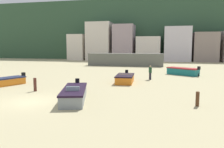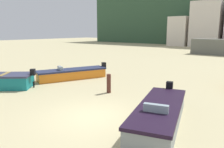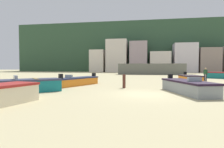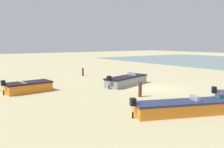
% 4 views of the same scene
% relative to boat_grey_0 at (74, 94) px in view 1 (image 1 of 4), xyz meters
% --- Properties ---
extents(ground_plane, '(160.00, 160.00, 0.00)m').
position_rel_boat_grey_0_xyz_m(ground_plane, '(-2.63, -1.01, -0.44)').
color(ground_plane, tan).
extents(headland_hill, '(90.00, 32.00, 16.73)m').
position_rel_boat_grey_0_xyz_m(headland_hill, '(-2.63, 64.99, 7.93)').
color(headland_hill, '#315137').
rests_on(headland_hill, ground).
extents(harbor_pier, '(14.29, 2.40, 2.39)m').
position_rel_boat_grey_0_xyz_m(harbor_pier, '(-1.33, 28.99, 0.76)').
color(harbor_pier, '#63635A').
rests_on(harbor_pier, ground).
extents(townhouse_far_left, '(4.45, 6.06, 6.93)m').
position_rel_boat_grey_0_xyz_m(townhouse_far_left, '(-17.40, 46.02, 3.03)').
color(townhouse_far_left, beige).
rests_on(townhouse_far_left, ground).
extents(townhouse_left, '(6.33, 6.29, 10.06)m').
position_rel_boat_grey_0_xyz_m(townhouse_left, '(-11.29, 46.14, 4.59)').
color(townhouse_left, silver).
rests_on(townhouse_left, ground).
extents(townhouse_centre_left, '(5.24, 6.15, 9.33)m').
position_rel_boat_grey_0_xyz_m(townhouse_centre_left, '(-4.61, 46.07, 4.23)').
color(townhouse_centre_left, '#A59096').
rests_on(townhouse_centre_left, ground).
extents(townhouse_centre, '(6.00, 5.71, 6.17)m').
position_rel_boat_grey_0_xyz_m(townhouse_centre, '(1.83, 45.85, 2.65)').
color(townhouse_centre, silver).
rests_on(townhouse_centre, ground).
extents(townhouse_centre_right, '(6.40, 5.47, 8.53)m').
position_rel_boat_grey_0_xyz_m(townhouse_centre_right, '(8.96, 45.73, 3.83)').
color(townhouse_centre_right, silver).
rests_on(townhouse_centre_right, ground).
extents(townhouse_right, '(5.67, 5.04, 7.08)m').
position_rel_boat_grey_0_xyz_m(townhouse_right, '(15.52, 45.51, 3.11)').
color(townhouse_right, gray).
rests_on(townhouse_right, ground).
extents(boat_grey_0, '(2.92, 5.39, 1.17)m').
position_rel_boat_grey_0_xyz_m(boat_grey_0, '(0.00, 0.00, 0.00)').
color(boat_grey_0, gray).
rests_on(boat_grey_0, ground).
extents(boat_teal_2, '(4.25, 3.50, 1.27)m').
position_rel_boat_grey_0_xyz_m(boat_teal_2, '(8.45, 16.69, 0.05)').
color(boat_teal_2, '#176F72').
rests_on(boat_teal_2, ground).
extents(boat_orange_5, '(1.96, 3.91, 1.15)m').
position_rel_boat_grey_0_xyz_m(boat_orange_5, '(2.12, 8.57, -0.01)').
color(boat_orange_5, orange).
rests_on(boat_orange_5, ground).
extents(mooring_post_near_water, '(0.23, 0.23, 0.93)m').
position_rel_boat_grey_0_xyz_m(mooring_post_near_water, '(8.21, 0.21, 0.03)').
color(mooring_post_near_water, '#4F301C').
rests_on(mooring_post_near_water, ground).
extents(mooring_post_mid_beach, '(0.25, 0.25, 1.13)m').
position_rel_boat_grey_0_xyz_m(mooring_post_mid_beach, '(-4.47, 2.34, 0.13)').
color(mooring_post_mid_beach, '#502A21').
rests_on(mooring_post_mid_beach, ground).
extents(beach_walker_distant, '(0.48, 0.48, 1.62)m').
position_rel_boat_grey_0_xyz_m(beach_walker_distant, '(4.53, 11.35, 0.52)').
color(beach_walker_distant, '#22212D').
rests_on(beach_walker_distant, ground).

